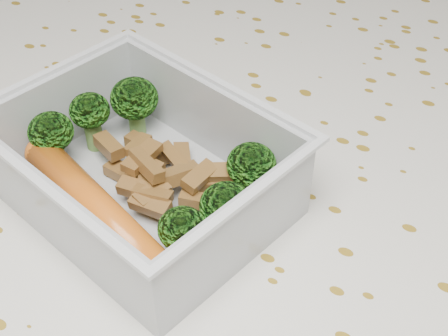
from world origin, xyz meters
The scene contains 6 objects.
dining_table centered at (0.00, 0.00, 0.67)m, with size 1.40×0.90×0.75m.
tablecloth centered at (0.00, 0.00, 0.72)m, with size 1.46×0.96×0.19m.
lunch_container centered at (-0.05, -0.03, 0.78)m, with size 0.20×0.17×0.06m.
broccoli_florets centered at (-0.04, -0.02, 0.79)m, with size 0.16×0.12×0.04m.
meat_pile centered at (-0.04, -0.02, 0.77)m, with size 0.11×0.07×0.03m.
sausage centered at (-0.05, -0.07, 0.78)m, with size 0.14×0.07×0.02m.
Camera 1 is at (0.14, -0.25, 1.04)m, focal length 50.00 mm.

